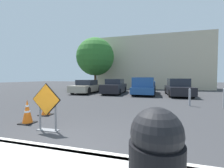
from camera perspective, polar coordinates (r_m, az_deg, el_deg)
The scene contains 14 objects.
ground_plane at distance 12.81m, azimuth 7.14°, elevation -4.68°, with size 96.00×96.00×0.00m, color #333335.
curb_lip at distance 3.49m, azimuth -19.53°, elevation -22.97°, with size 28.73×0.20×0.14m.
road_closed_sign at distance 4.80m, azimuth -23.66°, elevation -7.18°, with size 0.95×0.20×1.40m.
traffic_cone_nearest at distance 5.94m, azimuth -29.55°, elevation -9.18°, with size 0.44×0.44×0.82m.
traffic_cone_second at distance 6.91m, azimuth -23.93°, elevation -8.11°, with size 0.46×0.46×0.68m.
parked_car_nearest at distance 15.73m, azimuth -9.63°, elevation -1.04°, with size 1.89×4.42×1.36m.
parked_car_second at distance 15.05m, azimuth 1.05°, elevation -1.04°, with size 1.82×4.62×1.45m.
pickup_truck at distance 14.51m, azimuth 12.19°, elevation -1.03°, with size 2.11×5.60×1.60m.
parked_car_third at distance 14.44m, azimuth 23.85°, elevation -1.34°, with size 1.99×4.65×1.51m.
trash_bin at distance 1.75m, azimuth 16.46°, elevation -26.82°, with size 0.55×0.55×1.13m.
bollard_nearest at distance 9.35m, azimuth 27.47°, elevation -4.33°, with size 0.12×0.12×0.98m.
bollard_second at distance 9.82m, azimuth 36.91°, elevation -4.13°, with size 0.12×0.12×1.01m.
building_facade_backdrop at distance 23.80m, azimuth 14.73°, elevation 7.55°, with size 15.82×5.00×7.52m.
street_tree_behind_lot at distance 20.05m, azimuth -6.39°, elevation 10.25°, with size 4.92×4.92×6.80m.
Camera 1 is at (1.83, -2.58, 1.55)m, focal length 24.00 mm.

